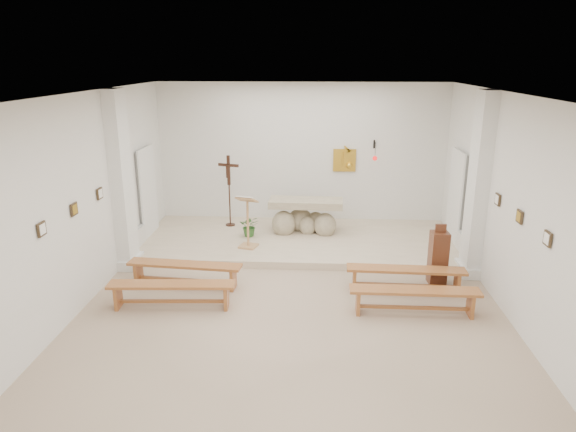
# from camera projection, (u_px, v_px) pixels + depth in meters

# --- Properties ---
(ground) EXTENTS (7.00, 10.00, 0.00)m
(ground) POSITION_uv_depth(u_px,v_px,m) (291.00, 318.00, 8.28)
(ground) COLOR tan
(ground) RESTS_ON ground
(wall_left) EXTENTS (0.02, 10.00, 3.50)m
(wall_left) POSITION_uv_depth(u_px,v_px,m) (67.00, 211.00, 7.96)
(wall_left) COLOR silver
(wall_left) RESTS_ON ground
(wall_right) EXTENTS (0.02, 10.00, 3.50)m
(wall_right) POSITION_uv_depth(u_px,v_px,m) (526.00, 219.00, 7.58)
(wall_right) COLOR silver
(wall_right) RESTS_ON ground
(wall_back) EXTENTS (7.00, 0.02, 3.50)m
(wall_back) POSITION_uv_depth(u_px,v_px,m) (301.00, 156.00, 12.53)
(wall_back) COLOR silver
(wall_back) RESTS_ON ground
(ceiling) EXTENTS (7.00, 10.00, 0.02)m
(ceiling) POSITION_uv_depth(u_px,v_px,m) (291.00, 97.00, 7.26)
(ceiling) COLOR silver
(ceiling) RESTS_ON wall_back
(sanctuary_platform) EXTENTS (6.98, 3.00, 0.15)m
(sanctuary_platform) POSITION_uv_depth(u_px,v_px,m) (299.00, 241.00, 11.60)
(sanctuary_platform) COLOR beige
(sanctuary_platform) RESTS_ON ground
(pilaster_left) EXTENTS (0.26, 0.55, 3.50)m
(pilaster_left) POSITION_uv_depth(u_px,v_px,m) (122.00, 182.00, 9.87)
(pilaster_left) COLOR white
(pilaster_left) RESTS_ON ground
(pilaster_right) EXTENTS (0.26, 0.55, 3.50)m
(pilaster_right) POSITION_uv_depth(u_px,v_px,m) (478.00, 186.00, 9.49)
(pilaster_right) COLOR white
(pilaster_right) RESTS_ON ground
(gold_wall_relief) EXTENTS (0.55, 0.04, 0.55)m
(gold_wall_relief) POSITION_uv_depth(u_px,v_px,m) (344.00, 160.00, 12.48)
(gold_wall_relief) COLOR gold
(gold_wall_relief) RESTS_ON wall_back
(sanctuary_lamp) EXTENTS (0.11, 0.36, 0.44)m
(sanctuary_lamp) POSITION_uv_depth(u_px,v_px,m) (375.00, 156.00, 12.15)
(sanctuary_lamp) COLOR black
(sanctuary_lamp) RESTS_ON wall_back
(station_frame_left_front) EXTENTS (0.03, 0.20, 0.20)m
(station_frame_left_front) POSITION_uv_depth(u_px,v_px,m) (42.00, 229.00, 7.21)
(station_frame_left_front) COLOR #392A19
(station_frame_left_front) RESTS_ON wall_left
(station_frame_left_mid) EXTENTS (0.03, 0.20, 0.20)m
(station_frame_left_mid) POSITION_uv_depth(u_px,v_px,m) (74.00, 209.00, 8.16)
(station_frame_left_mid) COLOR #392A19
(station_frame_left_mid) RESTS_ON wall_left
(station_frame_left_rear) EXTENTS (0.03, 0.20, 0.20)m
(station_frame_left_rear) POSITION_uv_depth(u_px,v_px,m) (100.00, 193.00, 9.12)
(station_frame_left_rear) COLOR #392A19
(station_frame_left_rear) RESTS_ON wall_left
(station_frame_right_front) EXTENTS (0.03, 0.20, 0.20)m
(station_frame_right_front) POSITION_uv_depth(u_px,v_px,m) (548.00, 239.00, 6.83)
(station_frame_right_front) COLOR #392A19
(station_frame_right_front) RESTS_ON wall_right
(station_frame_right_mid) EXTENTS (0.03, 0.20, 0.20)m
(station_frame_right_mid) POSITION_uv_depth(u_px,v_px,m) (520.00, 217.00, 7.78)
(station_frame_right_mid) COLOR #392A19
(station_frame_right_mid) RESTS_ON wall_right
(station_frame_right_rear) EXTENTS (0.03, 0.20, 0.20)m
(station_frame_right_rear) POSITION_uv_depth(u_px,v_px,m) (498.00, 199.00, 8.73)
(station_frame_right_rear) COLOR #392A19
(station_frame_right_rear) RESTS_ON wall_right
(radiator_left) EXTENTS (0.10, 0.85, 0.52)m
(radiator_left) POSITION_uv_depth(u_px,v_px,m) (137.00, 242.00, 10.97)
(radiator_left) COLOR silver
(radiator_left) RESTS_ON ground
(radiator_right) EXTENTS (0.10, 0.85, 0.52)m
(radiator_right) POSITION_uv_depth(u_px,v_px,m) (463.00, 248.00, 10.59)
(radiator_right) COLOR silver
(radiator_right) RESTS_ON ground
(altar) EXTENTS (1.70, 0.77, 0.86)m
(altar) POSITION_uv_depth(u_px,v_px,m) (305.00, 219.00, 11.84)
(altar) COLOR #B6AC8B
(altar) RESTS_ON sanctuary_platform
(lectern) EXTENTS (0.49, 0.44, 1.17)m
(lectern) POSITION_uv_depth(u_px,v_px,m) (247.00, 222.00, 10.82)
(lectern) COLOR tan
(lectern) RESTS_ON sanctuary_platform
(crucifix_stand) EXTENTS (0.51, 0.22, 1.71)m
(crucifix_stand) POSITION_uv_depth(u_px,v_px,m) (229.00, 186.00, 12.14)
(crucifix_stand) COLOR #351B10
(crucifix_stand) RESTS_ON sanctuary_platform
(potted_plant) EXTENTS (0.45, 0.40, 0.48)m
(potted_plant) POSITION_uv_depth(u_px,v_px,m) (250.00, 226.00, 11.61)
(potted_plant) COLOR #2E6026
(potted_plant) RESTS_ON sanctuary_platform
(donation_pedestal) EXTENTS (0.33, 0.33, 1.15)m
(donation_pedestal) POSITION_uv_depth(u_px,v_px,m) (438.00, 257.00, 9.45)
(donation_pedestal) COLOR #542918
(donation_pedestal) RESTS_ON ground
(bench_left_front) EXTENTS (2.13, 0.53, 0.44)m
(bench_left_front) POSITION_uv_depth(u_px,v_px,m) (185.00, 269.00, 9.38)
(bench_left_front) COLOR #AD5C32
(bench_left_front) RESTS_ON ground
(bench_right_front) EXTENTS (2.11, 0.40, 0.44)m
(bench_right_front) POSITION_uv_depth(u_px,v_px,m) (406.00, 274.00, 9.16)
(bench_right_front) COLOR #AD5C32
(bench_right_front) RESTS_ON ground
(bench_left_second) EXTENTS (2.12, 0.45, 0.44)m
(bench_left_second) POSITION_uv_depth(u_px,v_px,m) (172.00, 289.00, 8.55)
(bench_left_second) COLOR #AD5C32
(bench_left_second) RESTS_ON ground
(bench_right_second) EXTENTS (2.11, 0.35, 0.44)m
(bench_right_second) POSITION_uv_depth(u_px,v_px,m) (414.00, 295.00, 8.32)
(bench_right_second) COLOR #AD5C32
(bench_right_second) RESTS_ON ground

